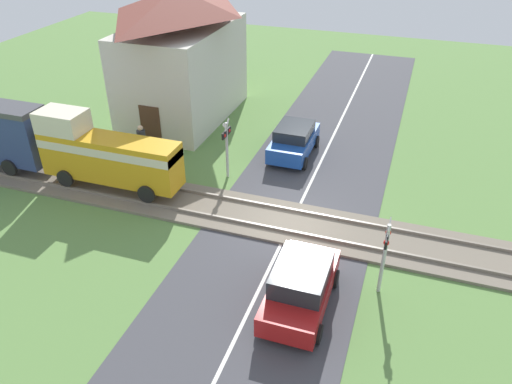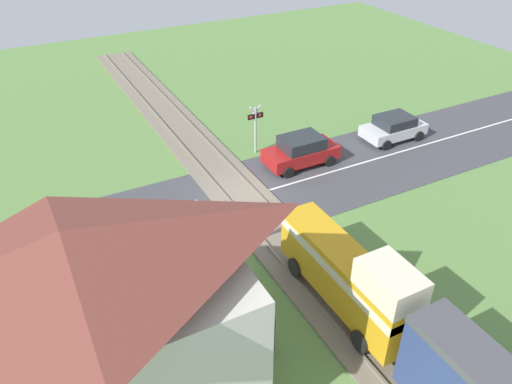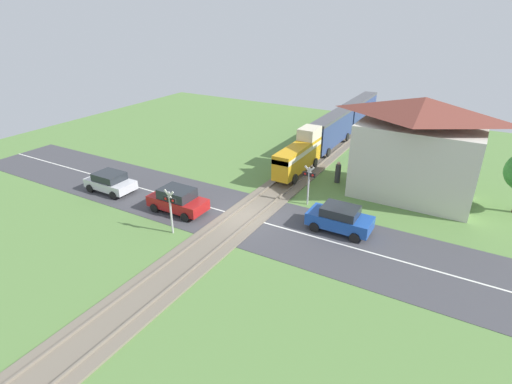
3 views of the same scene
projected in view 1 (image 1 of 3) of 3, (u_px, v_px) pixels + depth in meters
ground_plane at (291, 224)px, 19.54m from camera, size 60.00×60.00×0.00m
road_surface at (291, 224)px, 19.54m from camera, size 48.00×6.40×0.02m
track_bed at (291, 223)px, 19.51m from camera, size 2.80×48.00×0.24m
car_near_crossing at (301, 286)px, 15.36m from camera, size 3.87×1.91×1.61m
car_far_side at (294, 140)px, 24.08m from camera, size 3.74×1.90×1.57m
crossing_signal_west_approach at (386, 248)px, 15.42m from camera, size 0.90×0.18×2.77m
crossing_signal_east_approach at (227, 141)px, 21.78m from camera, size 0.90×0.18×2.77m
station_building at (182, 58)px, 26.82m from camera, size 8.42×4.98×6.93m
pedestrian_by_station at (142, 143)px, 23.96m from camera, size 0.41×0.41×1.66m
tree_by_station at (214, 38)px, 32.49m from camera, size 2.45×2.45×4.04m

